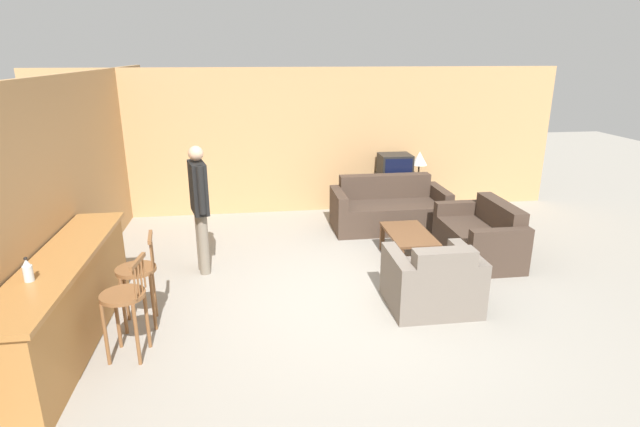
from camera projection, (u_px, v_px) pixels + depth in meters
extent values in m
plane|color=gray|center=(340.00, 302.00, 5.95)|extent=(24.00, 24.00, 0.00)
cube|color=tan|center=(305.00, 141.00, 9.05)|extent=(9.40, 0.08, 2.60)
cube|color=tan|center=(79.00, 178.00, 6.41)|extent=(0.08, 8.72, 2.60)
cube|color=#A87038|center=(68.00, 304.00, 4.96)|extent=(0.47, 2.79, 0.90)
cube|color=#A87038|center=(60.00, 260.00, 4.81)|extent=(0.55, 2.85, 0.05)
cylinder|color=brown|center=(123.00, 295.00, 4.70)|extent=(0.47, 0.47, 0.04)
cylinder|color=brown|center=(118.00, 319.00, 4.95)|extent=(0.04, 0.04, 0.64)
cylinder|color=brown|center=(106.00, 335.00, 4.67)|extent=(0.04, 0.04, 0.64)
cylinder|color=brown|center=(147.00, 319.00, 4.95)|extent=(0.04, 0.04, 0.64)
cylinder|color=brown|center=(137.00, 335.00, 4.67)|extent=(0.04, 0.04, 0.64)
cylinder|color=brown|center=(144.00, 272.00, 4.77)|extent=(0.02, 0.02, 0.31)
cylinder|color=brown|center=(141.00, 276.00, 4.69)|extent=(0.02, 0.02, 0.31)
cylinder|color=brown|center=(138.00, 280.00, 4.61)|extent=(0.02, 0.02, 0.31)
cylinder|color=brown|center=(135.00, 284.00, 4.53)|extent=(0.02, 0.02, 0.31)
cube|color=brown|center=(137.00, 261.00, 4.60)|extent=(0.08, 0.36, 0.04)
cylinder|color=brown|center=(136.00, 269.00, 5.26)|extent=(0.47, 0.47, 0.04)
cylinder|color=brown|center=(126.00, 294.00, 5.46)|extent=(0.04, 0.04, 0.64)
cylinder|color=brown|center=(124.00, 306.00, 5.19)|extent=(0.04, 0.04, 0.64)
cylinder|color=brown|center=(154.00, 291.00, 5.54)|extent=(0.04, 0.04, 0.64)
cylinder|color=brown|center=(153.00, 303.00, 5.27)|extent=(0.04, 0.04, 0.64)
cylinder|color=brown|center=(152.00, 248.00, 5.37)|extent=(0.02, 0.02, 0.31)
cylinder|color=brown|center=(152.00, 251.00, 5.29)|extent=(0.02, 0.02, 0.31)
cylinder|color=brown|center=(152.00, 254.00, 5.21)|extent=(0.02, 0.02, 0.31)
cylinder|color=brown|center=(151.00, 257.00, 5.14)|extent=(0.02, 0.02, 0.31)
cube|color=brown|center=(150.00, 237.00, 5.20)|extent=(0.09, 0.36, 0.04)
cube|color=#423328|center=(389.00, 216.00, 8.38)|extent=(1.56, 0.90, 0.46)
cube|color=#423328|center=(385.00, 186.00, 8.57)|extent=(1.56, 0.22, 0.40)
cube|color=#423328|center=(339.00, 212.00, 8.23)|extent=(0.16, 0.90, 0.67)
cube|color=#423328|center=(439.00, 207.00, 8.45)|extent=(0.16, 0.90, 0.67)
cube|color=#70665B|center=(431.00, 288.00, 5.80)|extent=(0.68, 0.86, 0.46)
cube|color=#70665B|center=(444.00, 266.00, 5.37)|extent=(0.68, 0.22, 0.38)
cube|color=#70665B|center=(466.00, 278.00, 5.82)|extent=(0.16, 0.86, 0.66)
cube|color=#70665B|center=(397.00, 282.00, 5.71)|extent=(0.16, 0.86, 0.66)
cube|color=#423328|center=(477.00, 243.00, 7.18)|extent=(0.83, 1.12, 0.46)
cube|color=#423328|center=(500.00, 215.00, 7.10)|extent=(0.22, 1.12, 0.36)
cube|color=#423328|center=(460.00, 222.00, 7.76)|extent=(0.83, 0.16, 0.66)
cube|color=#423328|center=(499.00, 253.00, 6.55)|extent=(0.83, 0.16, 0.66)
cube|color=brown|center=(409.00, 234.00, 7.01)|extent=(0.58, 1.04, 0.04)
cube|color=brown|center=(401.00, 262.00, 6.59)|extent=(0.06, 0.06, 0.39)
cube|color=brown|center=(437.00, 260.00, 6.66)|extent=(0.06, 0.06, 0.39)
cube|color=brown|center=(382.00, 237.00, 7.50)|extent=(0.06, 0.06, 0.39)
cube|color=brown|center=(414.00, 235.00, 7.57)|extent=(0.06, 0.06, 0.39)
cube|color=black|center=(393.00, 197.00, 9.21)|extent=(1.23, 0.53, 0.59)
cube|color=black|center=(395.00, 168.00, 9.04)|extent=(0.56, 0.49, 0.50)
cube|color=black|center=(399.00, 171.00, 8.81)|extent=(0.49, 0.01, 0.43)
cylinder|color=silver|center=(28.00, 273.00, 4.30)|extent=(0.08, 0.08, 0.14)
cone|color=silver|center=(26.00, 263.00, 4.27)|extent=(0.07, 0.07, 0.06)
cylinder|color=black|center=(25.00, 258.00, 4.25)|extent=(0.03, 0.03, 0.02)
cylinder|color=brown|center=(418.00, 180.00, 9.17)|extent=(0.16, 0.16, 0.02)
cylinder|color=brown|center=(419.00, 172.00, 9.13)|extent=(0.03, 0.03, 0.27)
cone|color=silver|center=(419.00, 158.00, 9.05)|extent=(0.28, 0.28, 0.24)
cylinder|color=#756B5B|center=(204.00, 244.00, 6.60)|extent=(0.14, 0.14, 0.84)
cylinder|color=#756B5B|center=(202.00, 240.00, 6.74)|extent=(0.14, 0.14, 0.84)
cube|color=black|center=(198.00, 188.00, 6.44)|extent=(0.29, 0.49, 0.67)
cylinder|color=black|center=(201.00, 190.00, 6.21)|extent=(0.09, 0.09, 0.61)
cylinder|color=black|center=(195.00, 181.00, 6.66)|extent=(0.09, 0.09, 0.61)
sphere|color=tan|center=(196.00, 153.00, 6.30)|extent=(0.19, 0.19, 0.19)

